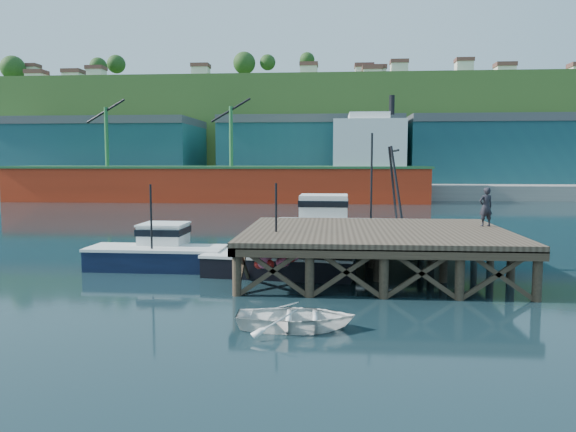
# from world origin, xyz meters

# --- Properties ---
(ground) EXTENTS (300.00, 300.00, 0.00)m
(ground) POSITION_xyz_m (0.00, 0.00, 0.00)
(ground) COLOR black
(ground) RESTS_ON ground
(wharf) EXTENTS (12.00, 10.00, 2.62)m
(wharf) POSITION_xyz_m (5.50, -0.19, 1.94)
(wharf) COLOR brown
(wharf) RESTS_ON ground
(far_quay) EXTENTS (160.00, 40.00, 2.00)m
(far_quay) POSITION_xyz_m (0.00, 70.00, 1.00)
(far_quay) COLOR gray
(far_quay) RESTS_ON ground
(warehouse_left) EXTENTS (32.00, 16.00, 9.00)m
(warehouse_left) POSITION_xyz_m (-35.00, 65.00, 6.50)
(warehouse_left) COLOR #1A5758
(warehouse_left) RESTS_ON far_quay
(warehouse_mid) EXTENTS (28.00, 16.00, 9.00)m
(warehouse_mid) POSITION_xyz_m (0.00, 65.00, 6.50)
(warehouse_mid) COLOR #1A5758
(warehouse_mid) RESTS_ON far_quay
(warehouse_right) EXTENTS (30.00, 16.00, 9.00)m
(warehouse_right) POSITION_xyz_m (30.00, 65.00, 6.50)
(warehouse_right) COLOR #1A5758
(warehouse_right) RESTS_ON far_quay
(cargo_ship) EXTENTS (55.50, 10.00, 13.75)m
(cargo_ship) POSITION_xyz_m (-8.46, 48.00, 3.31)
(cargo_ship) COLOR red
(cargo_ship) RESTS_ON ground
(hillside) EXTENTS (220.00, 50.00, 22.00)m
(hillside) POSITION_xyz_m (0.00, 100.00, 11.00)
(hillside) COLOR #2D511E
(hillside) RESTS_ON ground
(boat_navy) EXTENTS (6.72, 3.59, 4.17)m
(boat_navy) POSITION_xyz_m (-5.04, 0.70, 0.84)
(boat_navy) COLOR black
(boat_navy) RESTS_ON ground
(boat_black) EXTENTS (7.21, 6.01, 4.30)m
(boat_black) POSITION_xyz_m (1.14, -0.43, 0.79)
(boat_black) COLOR black
(boat_black) RESTS_ON ground
(trawler) EXTENTS (10.35, 3.87, 6.89)m
(trawler) POSITION_xyz_m (5.06, 6.79, 1.42)
(trawler) COLOR #D2CA87
(trawler) RESTS_ON ground
(dinghy) EXTENTS (3.82, 2.80, 0.77)m
(dinghy) POSITION_xyz_m (2.40, -8.93, 0.39)
(dinghy) COLOR white
(dinghy) RESTS_ON ground
(dockworker) EXTENTS (0.79, 0.63, 1.89)m
(dockworker) POSITION_xyz_m (10.90, 1.58, 3.07)
(dockworker) COLOR black
(dockworker) RESTS_ON wharf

